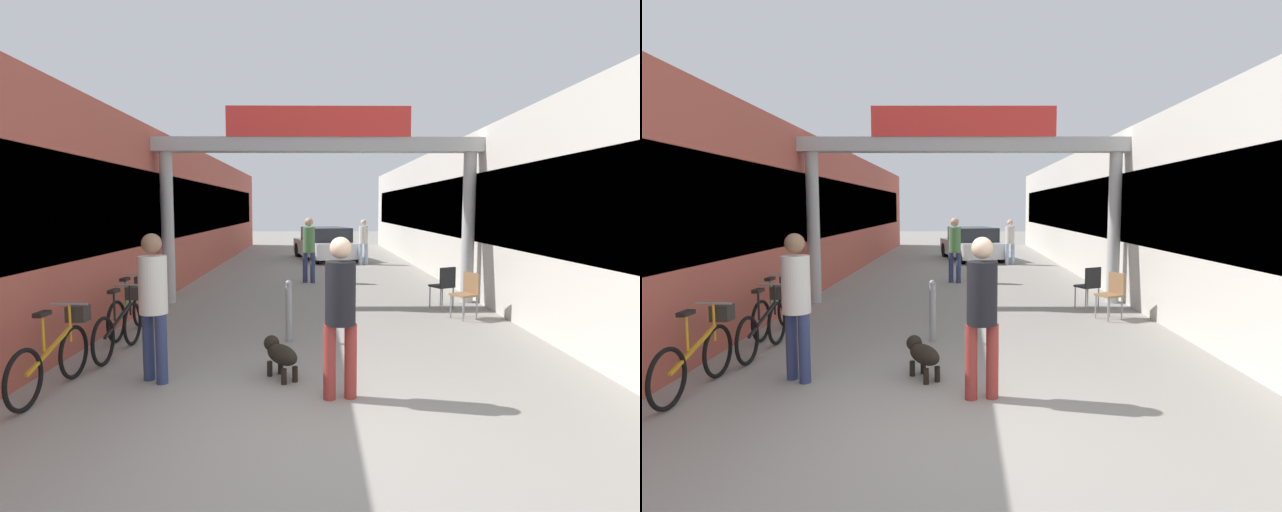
# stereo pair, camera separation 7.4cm
# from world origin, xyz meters

# --- Properties ---
(ground_plane) EXTENTS (80.00, 80.00, 0.00)m
(ground_plane) POSITION_xyz_m (0.00, 0.00, 0.00)
(ground_plane) COLOR gray
(storefront_left) EXTENTS (3.00, 26.00, 3.87)m
(storefront_left) POSITION_xyz_m (-5.09, 11.00, 1.94)
(storefront_left) COLOR #B25142
(storefront_left) RESTS_ON ground_plane
(storefront_right) EXTENTS (3.00, 26.00, 3.87)m
(storefront_right) POSITION_xyz_m (5.09, 11.00, 1.94)
(storefront_right) COLOR beige
(storefront_right) RESTS_ON ground_plane
(arcade_sign_gateway) EXTENTS (7.40, 0.47, 4.29)m
(arcade_sign_gateway) POSITION_xyz_m (0.00, 6.53, 3.02)
(arcade_sign_gateway) COLOR #B2B2B2
(arcade_sign_gateway) RESTS_ON ground_plane
(pedestrian_with_dog) EXTENTS (0.40, 0.39, 1.82)m
(pedestrian_with_dog) POSITION_xyz_m (0.18, 0.87, 1.05)
(pedestrian_with_dog) COLOR #99332D
(pedestrian_with_dog) RESTS_ON ground_plane
(pedestrian_companion) EXTENTS (0.47, 0.47, 1.83)m
(pedestrian_companion) POSITION_xyz_m (-2.06, 1.44, 1.06)
(pedestrian_companion) COLOR navy
(pedestrian_companion) RESTS_ON ground_plane
(pedestrian_carrying_crate) EXTENTS (0.45, 0.45, 1.85)m
(pedestrian_carrying_crate) POSITION_xyz_m (-0.24, 9.54, 1.07)
(pedestrian_carrying_crate) COLOR navy
(pedestrian_carrying_crate) RESTS_ON ground_plane
(pedestrian_elderly_walking) EXTENTS (0.44, 0.44, 1.69)m
(pedestrian_elderly_walking) POSITION_xyz_m (1.75, 14.00, 0.96)
(pedestrian_elderly_walking) COLOR #A5BFE0
(pedestrian_elderly_walking) RESTS_ON ground_plane
(dog_on_leash) EXTENTS (0.56, 0.69, 0.50)m
(dog_on_leash) POSITION_xyz_m (-0.54, 1.56, 0.31)
(dog_on_leash) COLOR black
(dog_on_leash) RESTS_ON ground_plane
(bicycle_orange_nearest) EXTENTS (0.46, 1.69, 0.98)m
(bicycle_orange_nearest) POSITION_xyz_m (-3.13, 1.18, 0.44)
(bicycle_orange_nearest) COLOR black
(bicycle_orange_nearest) RESTS_ON ground_plane
(bicycle_black_second) EXTENTS (0.46, 1.69, 0.98)m
(bicycle_black_second) POSITION_xyz_m (-2.94, 2.70, 0.44)
(bicycle_black_second) COLOR black
(bicycle_black_second) RESTS_ON ground_plane
(bicycle_green_third) EXTENTS (0.46, 1.69, 0.98)m
(bicycle_green_third) POSITION_xyz_m (-3.22, 3.88, 0.44)
(bicycle_green_third) COLOR black
(bicycle_green_third) RESTS_ON ground_plane
(bollard_post_metal) EXTENTS (0.10, 0.10, 0.99)m
(bollard_post_metal) POSITION_xyz_m (-0.51, 3.27, 0.51)
(bollard_post_metal) COLOR gray
(bollard_post_metal) RESTS_ON ground_plane
(cafe_chair_wood_nearer) EXTENTS (0.54, 0.54, 0.89)m
(cafe_chair_wood_nearer) POSITION_xyz_m (2.84, 4.87, 0.54)
(cafe_chair_wood_nearer) COLOR gray
(cafe_chair_wood_nearer) RESTS_ON ground_plane
(cafe_chair_black_farther) EXTENTS (0.54, 0.54, 0.89)m
(cafe_chair_black_farther) POSITION_xyz_m (2.65, 5.83, 0.54)
(cafe_chair_black_farther) COLOR gray
(cafe_chair_black_farther) RESTS_ON ground_plane
(parked_car_white) EXTENTS (2.71, 4.31, 1.33)m
(parked_car_white) POSITION_xyz_m (0.36, 15.78, 0.64)
(parked_car_white) COLOR silver
(parked_car_white) RESTS_ON ground_plane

